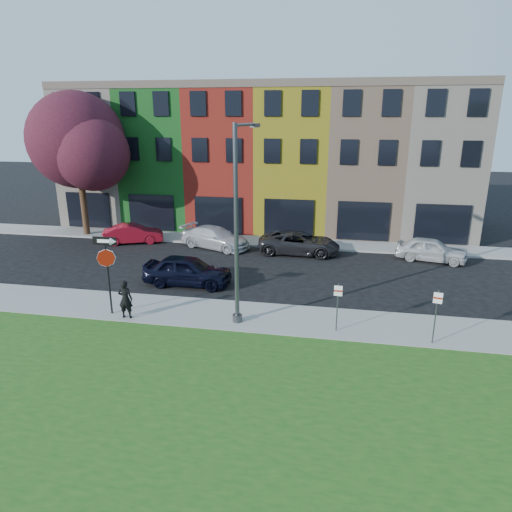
% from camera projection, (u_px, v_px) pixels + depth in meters
% --- Properties ---
extents(ground, '(120.00, 120.00, 0.00)m').
position_uv_depth(ground, '(237.00, 353.00, 16.67)').
color(ground, black).
rests_on(ground, ground).
extents(sidewalk_near, '(40.00, 3.00, 0.12)m').
position_uv_depth(sidewalk_near, '(299.00, 321.00, 19.12)').
color(sidewalk_near, gray).
rests_on(sidewalk_near, ground).
extents(sidewalk_far, '(40.00, 2.40, 0.12)m').
position_uv_depth(sidewalk_far, '(243.00, 240.00, 31.25)').
color(sidewalk_far, gray).
rests_on(sidewalk_far, ground).
extents(rowhouse_block, '(30.00, 10.12, 10.00)m').
position_uv_depth(rowhouse_block, '(265.00, 159.00, 35.49)').
color(rowhouse_block, '#C0B29F').
rests_on(rowhouse_block, ground).
extents(stop_sign, '(1.05, 0.10, 3.42)m').
position_uv_depth(stop_sign, '(106.00, 260.00, 19.00)').
color(stop_sign, black).
rests_on(stop_sign, sidewalk_near).
extents(man, '(0.66, 0.47, 1.67)m').
position_uv_depth(man, '(125.00, 299.00, 19.08)').
color(man, black).
rests_on(man, sidewalk_near).
extents(sedan_near, '(1.83, 4.49, 1.53)m').
position_uv_depth(sedan_near, '(188.00, 270.00, 23.14)').
color(sedan_near, black).
rests_on(sedan_near, ground).
extents(parked_car_red, '(4.05, 4.86, 1.29)m').
position_uv_depth(parked_car_red, '(133.00, 234.00, 30.67)').
color(parked_car_red, maroon).
rests_on(parked_car_red, ground).
extents(parked_car_silver, '(4.96, 5.94, 1.36)m').
position_uv_depth(parked_car_silver, '(215.00, 237.00, 29.58)').
color(parked_car_silver, '#BBBBC0').
rests_on(parked_car_silver, ground).
extents(parked_car_dark, '(2.48, 5.07, 1.38)m').
position_uv_depth(parked_car_dark, '(299.00, 243.00, 28.32)').
color(parked_car_dark, black).
rests_on(parked_car_dark, ground).
extents(parked_car_white, '(3.36, 4.73, 1.37)m').
position_uv_depth(parked_car_white, '(431.00, 250.00, 26.95)').
color(parked_car_white, silver).
rests_on(parked_car_white, ground).
extents(street_lamp, '(0.74, 2.56, 7.95)m').
position_uv_depth(street_lamp, '(238.00, 226.00, 17.95)').
color(street_lamp, '#46494B').
rests_on(street_lamp, sidewalk_near).
extents(parking_sign_a, '(0.32, 0.08, 1.98)m').
position_uv_depth(parking_sign_a, '(338.00, 301.00, 17.78)').
color(parking_sign_a, '#46494B').
rests_on(parking_sign_a, sidewalk_near).
extents(parking_sign_b, '(0.32, 0.11, 2.14)m').
position_uv_depth(parking_sign_b, '(436.00, 310.00, 16.77)').
color(parking_sign_b, '#46494B').
rests_on(parking_sign_b, sidewalk_near).
extents(tree_purple, '(7.73, 6.77, 9.75)m').
position_uv_depth(tree_purple, '(79.00, 143.00, 30.85)').
color(tree_purple, '#321A10').
rests_on(tree_purple, sidewalk_far).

